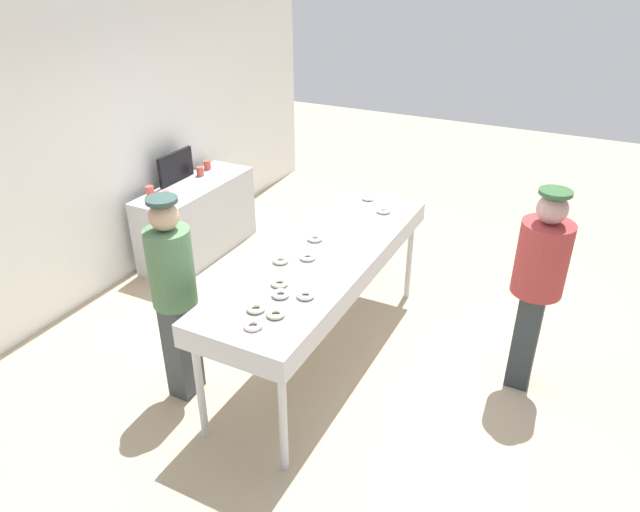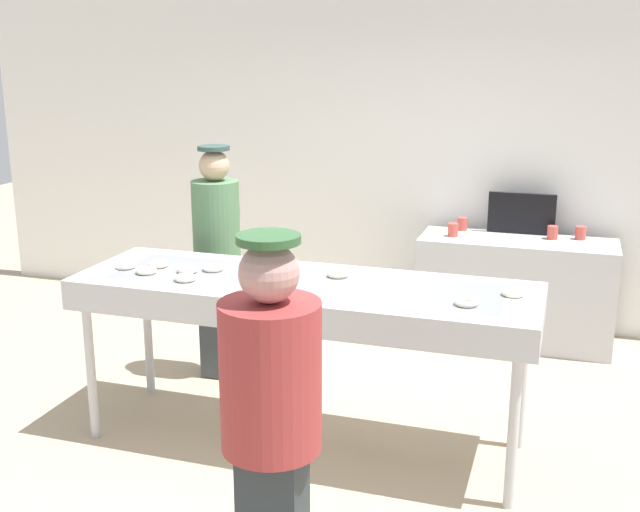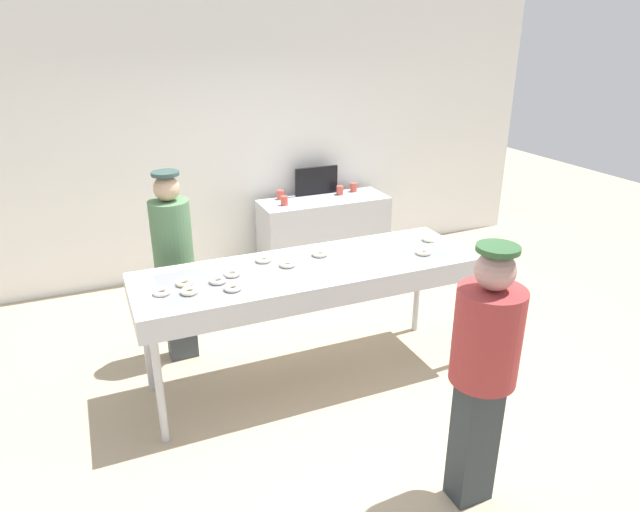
% 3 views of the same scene
% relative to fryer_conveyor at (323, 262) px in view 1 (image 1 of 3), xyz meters
% --- Properties ---
extents(ground_plane, '(16.00, 16.00, 0.00)m').
position_rel_fryer_conveyor_xyz_m(ground_plane, '(0.00, 0.00, -0.92)').
color(ground_plane, tan).
extents(back_wall, '(8.00, 0.12, 3.10)m').
position_rel_fryer_conveyor_xyz_m(back_wall, '(0.00, 2.56, 0.63)').
color(back_wall, white).
rests_on(back_wall, ground).
extents(fryer_conveyor, '(2.66, 0.83, 1.01)m').
position_rel_fryer_conveyor_xyz_m(fryer_conveyor, '(0.00, 0.00, 0.00)').
color(fryer_conveyor, '#B7BABF').
rests_on(fryer_conveyor, ground).
extents(sugar_donut_0, '(0.17, 0.17, 0.03)m').
position_rel_fryer_conveyor_xyz_m(sugar_donut_0, '(-0.15, 0.05, 0.10)').
color(sugar_donut_0, '#EFF4CE').
rests_on(sugar_donut_0, fryer_conveyor).
extents(sugar_donut_1, '(0.13, 0.13, 0.03)m').
position_rel_fryer_conveyor_xyz_m(sugar_donut_1, '(0.94, -0.14, 0.10)').
color(sugar_donut_1, '#F6EACB').
rests_on(sugar_donut_1, fryer_conveyor).
extents(sugar_donut_2, '(0.16, 0.16, 0.03)m').
position_rel_fryer_conveyor_xyz_m(sugar_donut_2, '(-0.72, -0.03, 0.10)').
color(sugar_donut_2, silver).
rests_on(sugar_donut_2, fryer_conveyor).
extents(sugar_donut_3, '(0.17, 0.17, 0.03)m').
position_rel_fryer_conveyor_xyz_m(sugar_donut_3, '(0.16, 0.15, 0.10)').
color(sugar_donut_3, '#F5E0C3').
rests_on(sugar_donut_3, fryer_conveyor).
extents(sugar_donut_4, '(0.15, 0.15, 0.03)m').
position_rel_fryer_conveyor_xyz_m(sugar_donut_4, '(-0.94, 0.02, 0.10)').
color(sugar_donut_4, '#FDEEC3').
rests_on(sugar_donut_4, fryer_conveyor).
extents(sugar_donut_5, '(0.16, 0.16, 0.03)m').
position_rel_fryer_conveyor_xyz_m(sugar_donut_5, '(1.16, 0.10, 0.10)').
color(sugar_donut_5, '#F0F3C2').
rests_on(sugar_donut_5, fryer_conveyor).
extents(sugar_donut_6, '(0.14, 0.14, 0.03)m').
position_rel_fryer_conveyor_xyz_m(sugar_donut_6, '(-0.65, -0.19, 0.10)').
color(sugar_donut_6, white).
rests_on(sugar_donut_6, fryer_conveyor).
extents(sugar_donut_7, '(0.15, 0.15, 0.03)m').
position_rel_fryer_conveyor_xyz_m(sugar_donut_7, '(-0.29, 0.21, 0.10)').
color(sugar_donut_7, '#F9E9CB').
rests_on(sugar_donut_7, fryer_conveyor).
extents(sugar_donut_8, '(0.17, 0.17, 0.03)m').
position_rel_fryer_conveyor_xyz_m(sugar_donut_8, '(-0.59, 0.05, 0.10)').
color(sugar_donut_8, '#F7E6CE').
rests_on(sugar_donut_8, fryer_conveyor).
extents(sugar_donut_9, '(0.16, 0.16, 0.03)m').
position_rel_fryer_conveyor_xyz_m(sugar_donut_9, '(-0.94, -0.13, 0.10)').
color(sugar_donut_9, '#F0EEC2').
rests_on(sugar_donut_9, fryer_conveyor).
extents(sugar_donut_10, '(0.16, 0.16, 0.03)m').
position_rel_fryer_conveyor_xyz_m(sugar_donut_10, '(-1.12, -0.07, 0.10)').
color(sugar_donut_10, white).
rests_on(sugar_donut_10, fryer_conveyor).
extents(worker_baker, '(0.33, 0.33, 1.66)m').
position_rel_fryer_conveyor_xyz_m(worker_baker, '(-0.90, 0.76, 0.01)').
color(worker_baker, '#373E43').
rests_on(worker_baker, ground).
extents(customer_waiting, '(0.38, 0.38, 1.67)m').
position_rel_fryer_conveyor_xyz_m(customer_waiting, '(0.42, -1.58, 0.05)').
color(customer_waiting, '#283135').
rests_on(customer_waiting, ground).
extents(prep_counter, '(1.51, 0.55, 0.85)m').
position_rel_fryer_conveyor_xyz_m(prep_counter, '(1.05, 2.11, -0.50)').
color(prep_counter, '#B7BABF').
rests_on(prep_counter, ground).
extents(paper_cup_0, '(0.08, 0.08, 0.10)m').
position_rel_fryer_conveyor_xyz_m(paper_cup_0, '(1.30, 2.21, -0.02)').
color(paper_cup_0, '#CC4C3F').
rests_on(paper_cup_0, prep_counter).
extents(paper_cup_1, '(0.08, 0.08, 0.10)m').
position_rel_fryer_conveyor_xyz_m(paper_cup_1, '(1.51, 2.27, -0.02)').
color(paper_cup_1, '#CC4C3F').
rests_on(paper_cup_1, prep_counter).
extents(paper_cup_2, '(0.08, 0.08, 0.10)m').
position_rel_fryer_conveyor_xyz_m(paper_cup_2, '(0.58, 2.31, -0.02)').
color(paper_cup_2, '#CC4C3F').
rests_on(paper_cup_2, prep_counter).
extents(paper_cup_3, '(0.08, 0.08, 0.10)m').
position_rel_fryer_conveyor_xyz_m(paper_cup_3, '(0.54, 2.06, -0.02)').
color(paper_cup_3, '#CC4C3F').
rests_on(paper_cup_3, prep_counter).
extents(menu_display, '(0.53, 0.04, 0.33)m').
position_rel_fryer_conveyor_xyz_m(menu_display, '(1.05, 2.33, 0.09)').
color(menu_display, black).
rests_on(menu_display, prep_counter).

